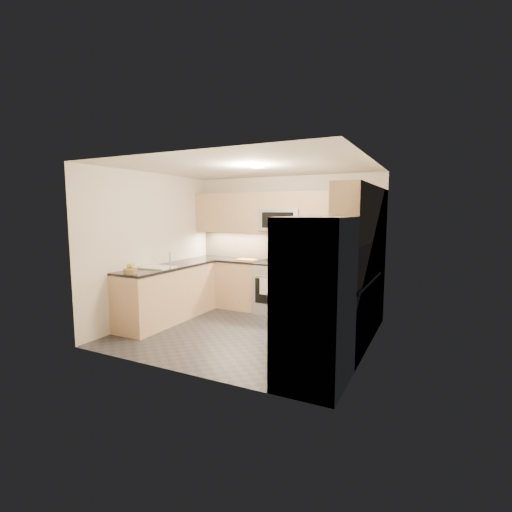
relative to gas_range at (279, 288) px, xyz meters
name	(u,v)px	position (x,y,z in m)	size (l,w,h in m)	color
floor	(246,332)	(0.00, -1.28, -0.46)	(3.60, 3.20, 0.00)	#24252A
ceiling	(245,167)	(0.00, -1.28, 2.04)	(3.60, 3.20, 0.02)	beige
wall_back	(286,244)	(0.00, 0.32, 0.79)	(3.60, 0.02, 2.50)	beige
wall_front	(178,266)	(0.00, -2.88, 0.79)	(3.60, 0.02, 2.50)	beige
wall_left	(153,247)	(-1.80, -1.28, 0.79)	(0.02, 3.20, 2.50)	beige
wall_right	(369,259)	(1.80, -1.28, 0.79)	(0.02, 3.20, 2.50)	beige
base_cab_back_left	(228,283)	(-1.09, 0.02, -0.01)	(1.42, 0.60, 0.90)	tan
base_cab_back_right	(338,294)	(1.09, 0.02, -0.01)	(1.42, 0.60, 0.90)	tan
base_cab_right	(346,314)	(1.50, -1.12, -0.01)	(0.60, 1.70, 0.90)	tan
base_cab_peninsula	(168,294)	(-1.50, -1.28, -0.01)	(0.60, 2.00, 0.90)	tan
countertop_back_left	(228,259)	(-1.09, 0.02, 0.47)	(1.42, 0.63, 0.04)	black
countertop_back_right	(339,267)	(1.09, 0.02, 0.47)	(1.42, 0.63, 0.04)	black
countertop_right	(347,280)	(1.50, -1.12, 0.47)	(0.63, 1.70, 0.04)	black
countertop_peninsula	(168,267)	(-1.50, -1.28, 0.47)	(0.63, 2.00, 0.04)	black
upper_cab_back	(282,213)	(0.00, 0.15, 1.37)	(3.60, 0.35, 0.75)	tan
upper_cab_right	(361,214)	(1.62, -1.00, 1.37)	(0.35, 1.95, 0.75)	tan
backsplash_back	(285,247)	(0.00, 0.32, 0.74)	(3.60, 0.01, 0.51)	tan
backsplash_right	(374,259)	(1.80, -0.82, 0.74)	(0.01, 2.30, 0.51)	tan
gas_range	(279,288)	(0.00, 0.00, 0.00)	(0.76, 0.65, 0.91)	#AAACB2
range_cooktop	(279,263)	(0.00, 0.00, 0.46)	(0.76, 0.65, 0.03)	black
oven_door_glass	(271,292)	(0.00, -0.33, -0.01)	(0.62, 0.02, 0.45)	black
oven_handle	(271,277)	(0.00, -0.35, 0.26)	(0.02, 0.02, 0.60)	#B2B5BA
microwave	(282,220)	(0.00, 0.12, 1.24)	(0.76, 0.40, 0.40)	#A0A3A7
microwave_door	(277,220)	(0.00, -0.08, 1.24)	(0.60, 0.01, 0.28)	black
refrigerator	(315,302)	(1.45, -2.43, 0.45)	(0.70, 0.90, 1.80)	#A6A9AE
fridge_handle_left	(276,297)	(1.08, -2.61, 0.49)	(0.02, 0.02, 1.20)	#B2B5BA
fridge_handle_right	(289,291)	(1.08, -2.25, 0.49)	(0.02, 0.02, 1.20)	#B2B5BA
sink_basin	(158,271)	(-1.50, -1.53, 0.42)	(0.52, 0.38, 0.16)	white
faucet	(170,260)	(-1.24, -1.53, 0.62)	(0.03, 0.03, 0.28)	silver
utensil_bowl	(368,263)	(1.57, 0.01, 0.56)	(0.28, 0.28, 0.16)	#6CBC50
cutting_board	(247,259)	(-0.67, 0.03, 0.49)	(0.37, 0.26, 0.01)	#C97512
fruit_basket	(130,271)	(-1.46, -2.15, 0.52)	(0.20, 0.20, 0.07)	olive
fruit_apple	(132,265)	(-1.52, -2.05, 0.60)	(0.06, 0.06, 0.06)	red
fruit_pear	(131,266)	(-1.48, -2.11, 0.60)	(0.07, 0.07, 0.07)	#7BC554
dish_towel_check	(264,286)	(-0.13, -0.37, 0.10)	(0.16, 0.01, 0.30)	white
fruit_orange	(129,266)	(-1.50, -2.13, 0.60)	(0.07, 0.07, 0.07)	#CB9116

